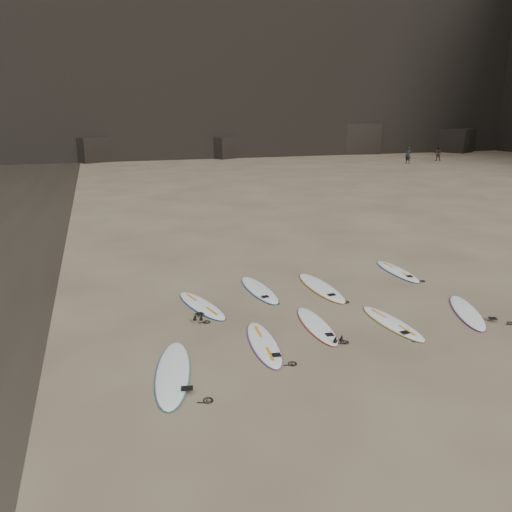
# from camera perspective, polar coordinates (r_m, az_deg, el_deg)

# --- Properties ---
(ground) EXTENTS (240.00, 240.00, 0.00)m
(ground) POSITION_cam_1_polar(r_m,az_deg,el_deg) (12.84, 9.76, -7.97)
(ground) COLOR #897559
(ground) RESTS_ON ground
(surfboard_0) EXTENTS (1.23, 2.87, 0.10)m
(surfboard_0) POSITION_cam_1_polar(r_m,az_deg,el_deg) (10.68, -9.48, -12.98)
(surfboard_0) COLOR white
(surfboard_0) RESTS_ON ground
(surfboard_1) EXTENTS (0.80, 2.47, 0.09)m
(surfboard_1) POSITION_cam_1_polar(r_m,az_deg,el_deg) (11.72, 0.90, -9.96)
(surfboard_1) COLOR white
(surfboard_1) RESTS_ON ground
(surfboard_2) EXTENTS (0.70, 2.40, 0.09)m
(surfboard_2) POSITION_cam_1_polar(r_m,az_deg,el_deg) (12.74, 6.94, -7.84)
(surfboard_2) COLOR white
(surfboard_2) RESTS_ON ground
(surfboard_3) EXTENTS (0.78, 2.40, 0.08)m
(surfboard_3) POSITION_cam_1_polar(r_m,az_deg,el_deg) (13.24, 15.30, -7.36)
(surfboard_3) COLOR white
(surfboard_3) RESTS_ON ground
(surfboard_4) EXTENTS (1.52, 2.48, 0.09)m
(surfboard_4) POSITION_cam_1_polar(r_m,az_deg,el_deg) (14.57, 22.97, -5.90)
(surfboard_4) COLOR white
(surfboard_4) RESTS_ON ground
(surfboard_5) EXTENTS (1.23, 2.51, 0.09)m
(surfboard_5) POSITION_cam_1_polar(r_m,az_deg,el_deg) (13.94, -6.24, -5.61)
(surfboard_5) COLOR white
(surfboard_5) RESTS_ON ground
(surfboard_6) EXTENTS (0.78, 2.56, 0.09)m
(surfboard_6) POSITION_cam_1_polar(r_m,az_deg,el_deg) (15.03, 0.37, -3.85)
(surfboard_6) COLOR white
(surfboard_6) RESTS_ON ground
(surfboard_7) EXTENTS (0.76, 2.78, 0.10)m
(surfboard_7) POSITION_cam_1_polar(r_m,az_deg,el_deg) (15.33, 7.45, -3.55)
(surfboard_7) COLOR white
(surfboard_7) RESTS_ON ground
(surfboard_8) EXTENTS (0.63, 2.42, 0.09)m
(surfboard_8) POSITION_cam_1_polar(r_m,az_deg,el_deg) (17.37, 15.84, -1.66)
(surfboard_8) COLOR white
(surfboard_8) RESTS_ON ground
(person_a) EXTENTS (0.66, 0.73, 1.66)m
(person_a) POSITION_cam_1_polar(r_m,az_deg,el_deg) (52.93, 17.00, 10.96)
(person_a) COLOR black
(person_a) RESTS_ON ground
(person_b) EXTENTS (0.96, 0.92, 1.56)m
(person_b) POSITION_cam_1_polar(r_m,az_deg,el_deg) (56.96, 20.06, 10.98)
(person_b) COLOR black
(person_b) RESTS_ON ground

